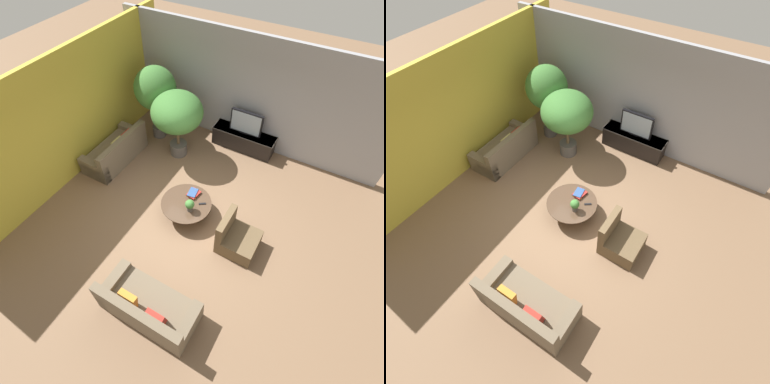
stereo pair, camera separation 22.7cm
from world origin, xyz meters
TOP-DOWN VIEW (x-y plane):
  - ground_plane at (0.00, 0.00)m, footprint 24.00×24.00m
  - back_wall_stone at (0.00, 3.26)m, footprint 7.40×0.12m
  - side_wall_left at (-3.26, 0.20)m, footprint 0.12×7.40m
  - media_console at (0.17, 2.94)m, footprint 1.76×0.50m
  - television at (0.17, 2.94)m, footprint 0.88×0.13m
  - coffee_table at (-0.03, 0.13)m, footprint 1.15×1.15m
  - couch_by_wall at (-2.61, 0.79)m, footprint 0.84×1.81m
  - couch_near_entry at (0.53, -2.19)m, footprint 1.77×0.84m
  - armchair_wicker at (1.32, -0.09)m, footprint 0.80×0.76m
  - potted_palm_tall at (-2.20, 2.25)m, footprint 1.12×1.12m
  - potted_palm_corner at (-1.29, 1.85)m, footprint 1.32×1.32m
  - potted_plant_tabletop at (0.13, -0.00)m, footprint 0.21×0.21m
  - book_stack at (-0.02, 0.43)m, footprint 0.27×0.33m
  - remote_black at (0.30, 0.29)m, footprint 0.15×0.12m

SIDE VIEW (x-z plane):
  - ground_plane at x=0.00m, z-range 0.00..0.00m
  - armchair_wicker at x=1.32m, z-range -0.16..0.70m
  - media_console at x=0.17m, z-range 0.01..0.56m
  - couch_near_entry at x=0.53m, z-range -0.14..0.70m
  - coffee_table at x=-0.03m, z-range 0.08..0.48m
  - couch_by_wall at x=-2.61m, z-range -0.13..0.71m
  - remote_black at x=0.30m, z-range 0.40..0.42m
  - book_stack at x=-0.02m, z-range 0.40..0.48m
  - potted_plant_tabletop at x=0.13m, z-range 0.42..0.73m
  - television at x=0.17m, z-range 0.54..1.19m
  - potted_palm_corner at x=-1.29m, z-range 0.38..2.23m
  - potted_palm_tall at x=-2.20m, z-range 0.43..2.53m
  - back_wall_stone at x=0.00m, z-range 0.00..3.00m
  - side_wall_left at x=-3.26m, z-range 0.00..3.00m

